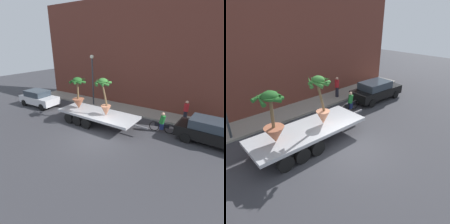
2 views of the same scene
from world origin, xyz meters
TOP-DOWN VIEW (x-y plane):
  - ground_plane at (0.00, 0.00)m, footprint 60.00×60.00m
  - sidewalk at (0.00, 6.10)m, footprint 24.00×2.20m
  - building_facade at (0.00, 7.80)m, footprint 24.00×1.20m
  - flatbed_trailer at (-1.59, 1.94)m, footprint 7.42×2.48m
  - potted_palm_rear at (-0.54, 1.79)m, footprint 1.34×1.31m
  - potted_palm_middle at (-3.21, 1.94)m, footprint 1.38×1.38m
  - cyclist at (3.36, 3.33)m, footprint 1.84×0.38m
  - parked_car at (6.57, 3.48)m, footprint 4.64×2.14m
  - trailing_car at (-9.02, 2.35)m, footprint 4.08×1.97m
  - pedestrian_near_gate at (4.39, 5.88)m, footprint 0.36×0.36m
  - street_lamp at (-4.35, 5.30)m, footprint 0.36×0.36m

SIDE VIEW (x-z plane):
  - ground_plane at x=0.00m, z-range 0.00..0.00m
  - sidewalk at x=0.00m, z-range 0.00..0.15m
  - cyclist at x=3.36m, z-range -0.10..1.44m
  - flatbed_trailer at x=-1.59m, z-range 0.28..1.26m
  - trailing_car at x=-9.02m, z-range 0.04..1.62m
  - parked_car at x=6.57m, z-range 0.04..1.62m
  - pedestrian_near_gate at x=4.39m, z-range 0.19..1.90m
  - potted_palm_middle at x=-3.21m, z-range 0.86..3.41m
  - potted_palm_rear at x=-0.54m, z-range 1.02..3.78m
  - street_lamp at x=-4.35m, z-range 0.82..5.65m
  - building_facade at x=0.00m, z-range 0.00..9.90m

